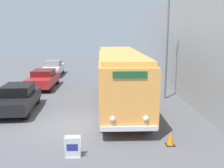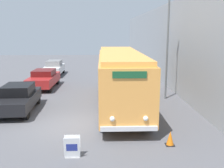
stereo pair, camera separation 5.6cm
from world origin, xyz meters
The scene contains 9 objects.
ground_plane centered at (0.00, 0.00, 0.00)m, with size 80.00×80.00×0.00m, color #56565B.
building_wall_right centered at (7.33, 10.00, 3.47)m, with size 0.30×60.00×6.95m.
vintage_bus centered at (2.74, 3.49, 1.91)m, with size 2.53×11.34×3.39m.
sign_board centered at (0.51, -3.41, 0.40)m, with size 0.59×0.32×0.83m.
streetlamp centered at (6.05, 5.10, 4.61)m, with size 0.36×0.36×7.23m.
parked_car_near centered at (-3.27, 2.54, 0.80)m, with size 2.03×4.51×1.57m.
parked_car_mid centered at (-3.18, 9.03, 0.79)m, with size 2.01×4.67×1.50m.
parked_car_far centered at (-3.47, 15.46, 0.79)m, with size 1.72×4.48×1.57m.
traffic_cone centered at (4.41, -2.49, 0.30)m, with size 0.36×0.36×0.61m.
Camera 1 is at (1.58, -12.48, 4.61)m, focal length 42.00 mm.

